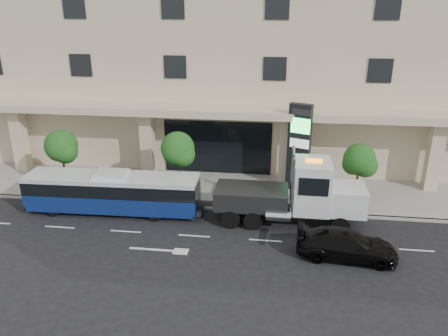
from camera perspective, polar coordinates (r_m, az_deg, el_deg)
The scene contains 11 objects.
ground at distance 26.17m, azimuth -3.28°, elevation -7.23°, with size 120.00×120.00×0.00m, color black.
sidewalk at distance 30.57m, azimuth -1.60°, elevation -2.71°, with size 120.00×6.00×0.15m, color gray.
curb at distance 27.89m, azimuth -2.54°, elevation -5.17°, with size 120.00×0.30×0.15m, color gray.
convention_center at distance 38.40m, azimuth 0.73°, elevation 17.42°, with size 60.00×17.60×20.00m.
tree_left at distance 31.31m, azimuth -20.44°, elevation 2.46°, with size 2.27×2.20×4.22m.
tree_mid at distance 28.49m, azimuth -6.03°, elevation 2.25°, with size 2.28×2.20×4.38m.
tree_right at distance 28.32m, azimuth 17.30°, elevation 0.78°, with size 2.10×2.00×4.04m.
city_bus at distance 27.76m, azimuth -14.35°, elevation -3.02°, with size 10.70×2.53×2.69m.
tow_truck at distance 25.68m, azimuth 9.38°, elevation -3.50°, with size 9.77×2.55×4.46m.
black_sedan at distance 23.43m, azimuth 15.74°, elevation -9.63°, with size 2.06×5.06×1.47m, color black.
signage_pylon at distance 29.63m, azimuth 9.75°, elevation 2.68°, with size 1.58×1.06×6.01m.
Camera 1 is at (4.39, -22.65, 12.35)m, focal length 35.00 mm.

